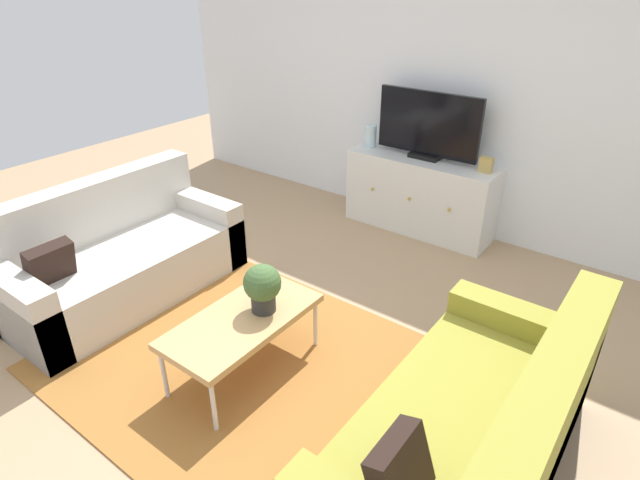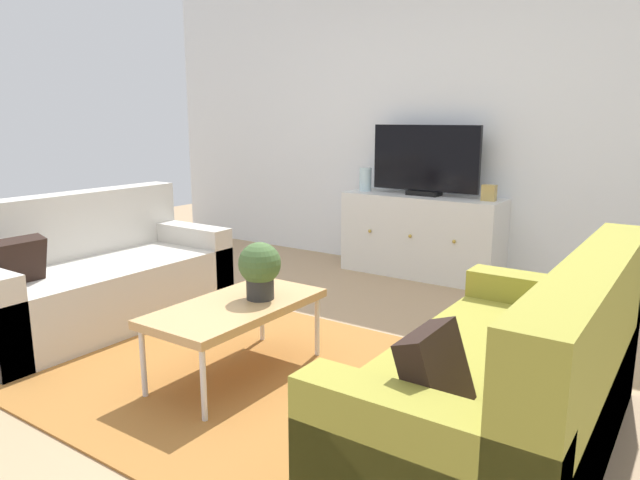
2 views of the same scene
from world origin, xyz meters
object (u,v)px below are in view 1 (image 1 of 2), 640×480
tv_console (420,194)px  potted_plant (262,286)px  couch_left_side (117,259)px  mantel_clock (486,165)px  coffee_table (242,322)px  glass_vase (371,136)px  flat_screen_tv (428,126)px  couch_right_side (478,443)px

tv_console → potted_plant: bearing=-87.1°
couch_left_side → potted_plant: bearing=2.4°
couch_left_side → mantel_clock: (1.93, 2.37, 0.49)m
couch_left_side → coffee_table: bearing=-3.1°
glass_vase → couch_left_side: bearing=-108.0°
coffee_table → flat_screen_tv: size_ratio=1.02×
potted_plant → tv_console: potted_plant is taller
potted_plant → mantel_clock: size_ratio=2.39×
couch_right_side → mantel_clock: couch_right_side is taller
glass_vase → tv_console: bearing=-0.0°
mantel_clock → couch_left_side: bearing=-129.0°
flat_screen_tv → mantel_clock: size_ratio=7.43×
couch_right_side → mantel_clock: (-0.95, 2.37, 0.49)m
couch_left_side → tv_console: (1.35, 2.37, 0.07)m
couch_right_side → coffee_table: bearing=-177.0°
flat_screen_tv → tv_console: bearing=-90.0°
potted_plant → glass_vase: size_ratio=1.48×
tv_console → glass_vase: size_ratio=6.61×
couch_right_side → tv_console: bearing=122.7°
coffee_table → flat_screen_tv: flat_screen_tv is taller
couch_right_side → tv_console: 2.82m
tv_console → glass_vase: glass_vase is taller
couch_left_side → tv_console: 2.73m
couch_left_side → flat_screen_tv: bearing=60.6°
tv_console → glass_vase: (-0.58, 0.00, 0.46)m
couch_left_side → mantel_clock: couch_left_side is taller
couch_left_side → glass_vase: size_ratio=8.31×
coffee_table → potted_plant: (0.05, 0.14, 0.20)m
coffee_table → mantel_clock: (0.51, 2.45, 0.40)m
flat_screen_tv → glass_vase: size_ratio=4.58×
flat_screen_tv → glass_vase: bearing=-178.0°
couch_right_side → potted_plant: 1.44m
flat_screen_tv → glass_vase: 0.61m
glass_vase → potted_plant: bearing=-73.3°
coffee_table → potted_plant: bearing=69.1°
glass_vase → mantel_clock: bearing=0.0°
tv_console → mantel_clock: size_ratio=10.71×
couch_right_side → potted_plant: couch_right_side is taller
tv_console → glass_vase: 0.74m
mantel_clock → glass_vase: bearing=180.0°
tv_console → flat_screen_tv: bearing=90.0°
couch_left_side → tv_console: bearing=60.4°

